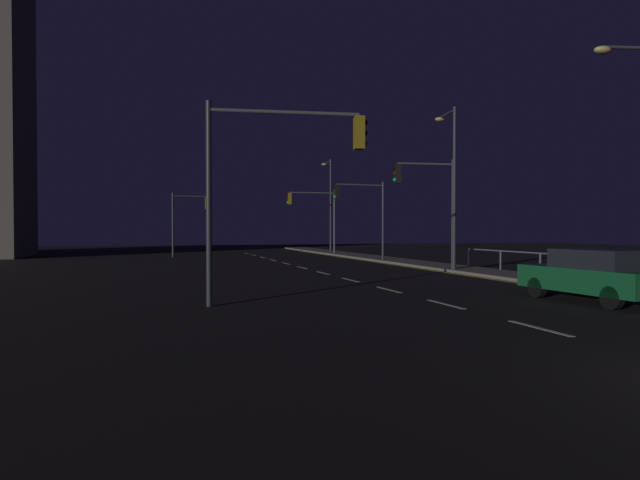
# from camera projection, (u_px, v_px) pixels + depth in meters

# --- Properties ---
(ground_plane) EXTENTS (112.00, 112.00, 0.00)m
(ground_plane) POSITION_uv_depth(u_px,v_px,m) (347.00, 279.00, 23.85)
(ground_plane) COLOR black
(ground_plane) RESTS_ON ground
(sidewalk_right) EXTENTS (2.60, 77.00, 0.14)m
(sidewalk_right) POSITION_uv_depth(u_px,v_px,m) (495.00, 273.00, 26.02)
(sidewalk_right) COLOR gray
(sidewalk_right) RESTS_ON ground
(lane_markings_center) EXTENTS (0.14, 50.00, 0.01)m
(lane_markings_center) POSITION_uv_depth(u_px,v_px,m) (323.00, 273.00, 27.20)
(lane_markings_center) COLOR silver
(lane_markings_center) RESTS_ON ground
(lane_edge_line) EXTENTS (0.14, 53.00, 0.01)m
(lane_edge_line) POSITION_uv_depth(u_px,v_px,m) (417.00, 268.00, 30.36)
(lane_edge_line) COLOR gold
(lane_edge_line) RESTS_ON ground
(car) EXTENTS (2.05, 4.49, 1.57)m
(car) POSITION_uv_depth(u_px,v_px,m) (595.00, 275.00, 16.14)
(car) COLOR #14592D
(car) RESTS_ON ground
(traffic_light_overhead_east) EXTENTS (4.20, 0.54, 5.40)m
(traffic_light_overhead_east) POSITION_uv_depth(u_px,v_px,m) (314.00, 208.00, 46.32)
(traffic_light_overhead_east) COLOR #4C4C51
(traffic_light_overhead_east) RESTS_ON sidewalk_right
(traffic_light_far_right) EXTENTS (2.97, 0.34, 5.05)m
(traffic_light_far_right) POSITION_uv_depth(u_px,v_px,m) (189.00, 213.00, 43.01)
(traffic_light_far_right) COLOR #2D3033
(traffic_light_far_right) RESTS_ON ground
(traffic_light_mid_right) EXTENTS (3.26, 0.62, 5.60)m
(traffic_light_mid_right) POSITION_uv_depth(u_px,v_px,m) (428.00, 193.00, 27.74)
(traffic_light_mid_right) COLOR #38383D
(traffic_light_mid_right) RESTS_ON sidewalk_right
(traffic_light_mid_left) EXTENTS (4.59, 0.85, 5.74)m
(traffic_light_mid_left) POSITION_uv_depth(u_px,v_px,m) (278.00, 162.00, 15.53)
(traffic_light_mid_left) COLOR #2D3033
(traffic_light_mid_left) RESTS_ON ground
(traffic_light_far_left) EXTENTS (3.72, 0.47, 5.27)m
(traffic_light_far_left) POSITION_uv_depth(u_px,v_px,m) (362.00, 205.00, 36.65)
(traffic_light_far_left) COLOR #2D3033
(traffic_light_far_left) RESTS_ON sidewalk_right
(street_lamp_median) EXTENTS (0.56, 2.02, 8.46)m
(street_lamp_median) POSITION_uv_depth(u_px,v_px,m) (330.00, 197.00, 50.38)
(street_lamp_median) COLOR #2D3033
(street_lamp_median) RESTS_ON sidewalk_right
(street_lamp_mid_block) EXTENTS (0.61, 2.21, 8.25)m
(street_lamp_mid_block) POSITION_uv_depth(u_px,v_px,m) (452.00, 173.00, 28.09)
(street_lamp_mid_block) COLOR #2D3033
(street_lamp_mid_block) RESTS_ON sidewalk_right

